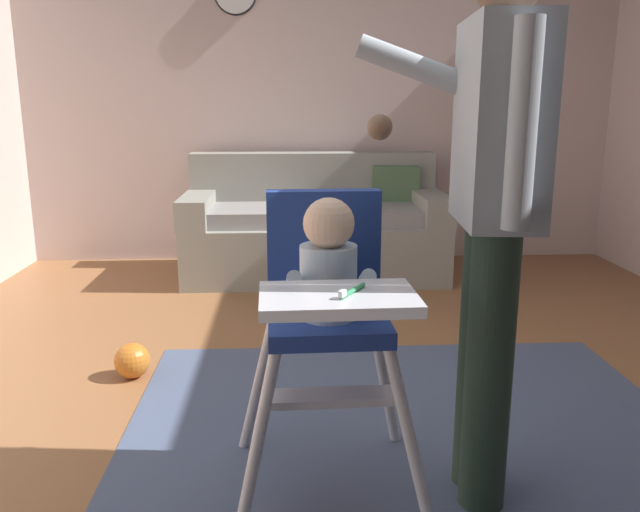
% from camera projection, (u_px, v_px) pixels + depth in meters
% --- Properties ---
extents(ground, '(6.14, 7.28, 0.10)m').
position_uv_depth(ground, '(360.00, 443.00, 2.45)').
color(ground, '#93603A').
extents(wall_far, '(5.34, 0.06, 2.74)m').
position_uv_depth(wall_far, '(321.00, 83.00, 4.91)').
color(wall_far, beige).
rests_on(wall_far, ground).
extents(couch, '(1.84, 0.86, 0.86)m').
position_uv_depth(couch, '(315.00, 229.00, 4.64)').
color(couch, gray).
rests_on(couch, ground).
extents(high_chair, '(0.63, 0.74, 0.96)m').
position_uv_depth(high_chair, '(328.00, 291.00, 1.92)').
color(high_chair, silver).
rests_on(high_chair, ground).
extents(adult_standing, '(0.51, 0.53, 1.63)m').
position_uv_depth(adult_standing, '(492.00, 208.00, 1.84)').
color(adult_standing, '#24372B').
rests_on(adult_standing, ground).
extents(toy_ball, '(0.16, 0.16, 0.16)m').
position_uv_depth(toy_ball, '(132.00, 361.00, 2.90)').
color(toy_ball, orange).
rests_on(toy_ball, ground).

